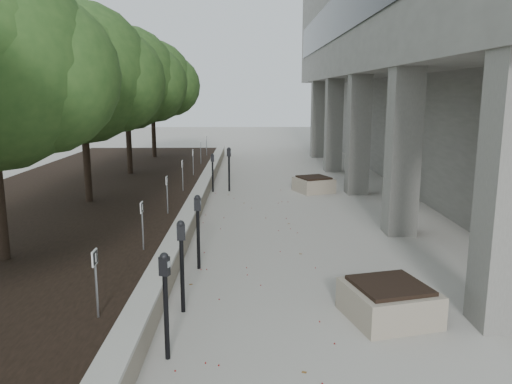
{
  "coord_description": "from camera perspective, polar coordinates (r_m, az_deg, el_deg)",
  "views": [
    {
      "loc": [
        -0.29,
        -5.92,
        3.41
      ],
      "look_at": [
        -0.12,
        5.59,
        1.13
      ],
      "focal_mm": 35.24,
      "sensor_mm": 36.0,
      "label": 1
    }
  ],
  "objects": [
    {
      "name": "ground",
      "position": [
        6.84,
        1.79,
        -18.71
      ],
      "size": [
        90.0,
        90.0,
        0.0
      ],
      "primitive_type": "plane",
      "color": "#ACA79E",
      "rests_on": "ground"
    },
    {
      "name": "retaining_wall",
      "position": [
        15.33,
        -6.56,
        -0.75
      ],
      "size": [
        0.39,
        26.0,
        0.5
      ],
      "primitive_type": null,
      "color": "#A19480",
      "rests_on": "ground"
    },
    {
      "name": "planting_bed",
      "position": [
        16.13,
        -19.66,
        -0.93
      ],
      "size": [
        7.0,
        26.0,
        0.4
      ],
      "primitive_type": "cube",
      "color": "black",
      "rests_on": "ground"
    },
    {
      "name": "crabapple_tree_3",
      "position": [
        14.64,
        -19.04,
        9.48
      ],
      "size": [
        4.6,
        4.0,
        5.44
      ],
      "primitive_type": null,
      "color": "#294D1D",
      "rests_on": "planting_bed"
    },
    {
      "name": "crabapple_tree_4",
      "position": [
        19.45,
        -14.45,
        10.02
      ],
      "size": [
        4.6,
        4.0,
        5.44
      ],
      "primitive_type": null,
      "color": "#294D1D",
      "rests_on": "planting_bed"
    },
    {
      "name": "crabapple_tree_5",
      "position": [
        24.34,
        -11.69,
        10.31
      ],
      "size": [
        4.6,
        4.0,
        5.44
      ],
      "primitive_type": null,
      "color": "#294D1D",
      "rests_on": "planting_bed"
    },
    {
      "name": "parking_sign_2",
      "position": [
        7.2,
        -17.67,
        -9.92
      ],
      "size": [
        0.04,
        0.22,
        0.96
      ],
      "primitive_type": null,
      "color": "black",
      "rests_on": "planting_bed"
    },
    {
      "name": "parking_sign_3",
      "position": [
        9.97,
        -12.76,
        -3.78
      ],
      "size": [
        0.04,
        0.22,
        0.96
      ],
      "primitive_type": null,
      "color": "black",
      "rests_on": "planting_bed"
    },
    {
      "name": "parking_sign_4",
      "position": [
        12.84,
        -10.04,
        -0.33
      ],
      "size": [
        0.04,
        0.22,
        0.96
      ],
      "primitive_type": null,
      "color": "black",
      "rests_on": "planting_bed"
    },
    {
      "name": "parking_sign_5",
      "position": [
        15.76,
        -8.33,
        1.86
      ],
      "size": [
        0.04,
        0.22,
        0.96
      ],
      "primitive_type": null,
      "color": "black",
      "rests_on": "planting_bed"
    },
    {
      "name": "parking_sign_6",
      "position": [
        18.71,
        -7.15,
        3.35
      ],
      "size": [
        0.04,
        0.22,
        0.96
      ],
      "primitive_type": null,
      "color": "black",
      "rests_on": "planting_bed"
    },
    {
      "name": "parking_sign_7",
      "position": [
        21.67,
        -6.29,
        4.44
      ],
      "size": [
        0.04,
        0.22,
        0.96
      ],
      "primitive_type": null,
      "color": "black",
      "rests_on": "planting_bed"
    },
    {
      "name": "parking_sign_8",
      "position": [
        24.64,
        -5.64,
        5.27
      ],
      "size": [
        0.04,
        0.22,
        0.96
      ],
      "primitive_type": null,
      "color": "black",
      "rests_on": "planting_bed"
    },
    {
      "name": "parking_meter_1",
      "position": [
        6.68,
        -10.19,
        -12.68
      ],
      "size": [
        0.17,
        0.15,
        1.45
      ],
      "primitive_type": null,
      "rotation": [
        0.0,
        0.0,
        -0.35
      ],
      "color": "black",
      "rests_on": "ground"
    },
    {
      "name": "parking_meter_2",
      "position": [
        7.99,
        -8.4,
        -8.39
      ],
      "size": [
        0.16,
        0.13,
        1.5
      ],
      "primitive_type": null,
      "rotation": [
        0.0,
        0.0,
        0.18
      ],
      "color": "black",
      "rests_on": "ground"
    },
    {
      "name": "parking_meter_3",
      "position": [
        9.86,
        -6.58,
        -4.55
      ],
      "size": [
        0.15,
        0.11,
        1.49
      ],
      "primitive_type": null,
      "rotation": [
        0.0,
        0.0,
        -0.03
      ],
      "color": "black",
      "rests_on": "ground"
    },
    {
      "name": "parking_meter_4",
      "position": [
        17.52,
        -4.94,
        2.19
      ],
      "size": [
        0.14,
        0.1,
        1.35
      ],
      "primitive_type": null,
      "rotation": [
        0.0,
        0.0,
        -0.04
      ],
      "color": "black",
      "rests_on": "ground"
    },
    {
      "name": "parking_meter_5",
      "position": [
        17.58,
        -3.08,
        2.59
      ],
      "size": [
        0.17,
        0.14,
        1.55
      ],
      "primitive_type": null,
      "rotation": [
        0.0,
        0.0,
        -0.18
      ],
      "color": "black",
      "rests_on": "ground"
    },
    {
      "name": "planter_front",
      "position": [
        8.11,
        14.84,
        -11.86
      ],
      "size": [
        1.48,
        1.48,
        0.57
      ],
      "primitive_type": null,
      "rotation": [
        0.0,
        0.0,
        0.25
      ],
      "color": "#A19480",
      "rests_on": "ground"
    },
    {
      "name": "planter_back",
      "position": [
        17.66,
        6.56,
        0.9
      ],
      "size": [
        1.49,
        1.49,
        0.54
      ],
      "primitive_type": null,
      "rotation": [
        0.0,
        0.0,
        0.38
      ],
      "color": "#A19480",
      "rests_on": "ground"
    },
    {
      "name": "berry_scatter",
      "position": [
        11.44,
        0.16,
        -6.07
      ],
      "size": [
        3.3,
        14.1,
        0.02
      ],
      "primitive_type": null,
      "color": "maroon",
      "rests_on": "ground"
    }
  ]
}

